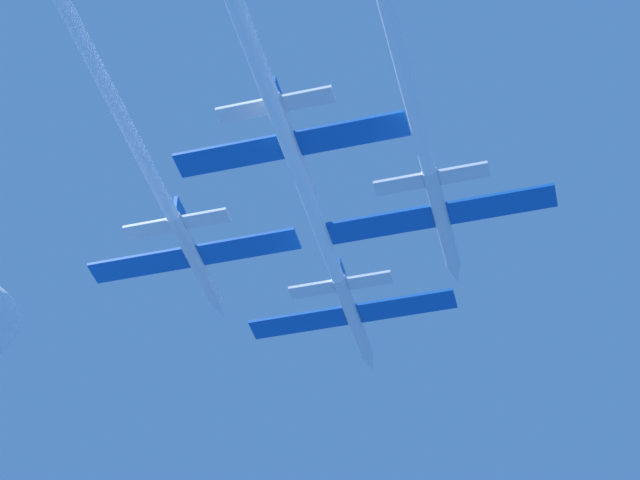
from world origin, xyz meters
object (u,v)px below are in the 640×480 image
(jet_right_wing, at_px, (419,130))
(jet_slot, at_px, (258,58))
(jet_lead, at_px, (323,237))
(jet_left_wing, at_px, (162,195))

(jet_right_wing, xyz_separation_m, jet_slot, (-10.49, -8.78, 1.52))
(jet_lead, bearing_deg, jet_right_wing, -44.18)
(jet_left_wing, distance_m, jet_slot, 16.74)
(jet_right_wing, relative_size, jet_slot, 1.04)
(jet_lead, height_order, jet_slot, jet_slot)
(jet_slot, bearing_deg, jet_right_wing, 39.94)
(jet_lead, bearing_deg, jet_left_wing, -150.14)
(jet_left_wing, distance_m, jet_right_wing, 22.63)
(jet_left_wing, bearing_deg, jet_lead, 29.86)
(jet_lead, relative_size, jet_right_wing, 1.06)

